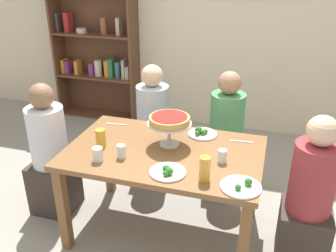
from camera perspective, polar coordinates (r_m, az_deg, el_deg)
ground_plane at (r=3.13m, az=-0.55°, el=-15.69°), size 12.00×12.00×0.00m
rear_partition at (r=4.56m, az=8.03°, el=16.76°), size 8.00×0.12×2.80m
dining_table at (r=2.75m, az=-0.61°, el=-5.53°), size 1.42×0.90×0.74m
bookshelf at (r=4.93m, az=-11.14°, el=13.77°), size 1.10×0.30×2.21m
diner_far_left at (r=3.55m, az=-2.31°, el=-0.87°), size 0.34×0.34×1.15m
diner_head_east at (r=2.75m, az=20.79°, el=-11.24°), size 0.34×0.34×1.15m
diner_far_right at (r=3.41m, az=8.83°, el=-2.35°), size 0.34×0.34×1.15m
diner_head_west at (r=3.24m, az=-17.60°, el=-4.86°), size 0.34×0.34×1.15m
deep_dish_pizza_stand at (r=2.69m, az=0.22°, el=0.68°), size 0.33×0.33×0.23m
salad_plate_near_diner at (r=2.33m, az=11.25°, el=-9.11°), size 0.25×0.25×0.06m
salad_plate_far_diner at (r=2.93m, az=5.23°, el=-1.08°), size 0.23×0.23×0.07m
salad_plate_spare at (r=2.42m, az=-0.05°, el=-7.06°), size 0.24×0.24×0.07m
beer_glass_amber_tall at (r=2.77m, az=-10.33°, el=-1.82°), size 0.07×0.07×0.14m
beer_glass_amber_short at (r=2.33m, az=5.69°, el=-6.60°), size 0.07×0.07×0.17m
water_glass_clear_near at (r=2.59m, az=-10.77°, el=-4.32°), size 0.07×0.07×0.10m
water_glass_clear_far at (r=2.56m, az=8.38°, el=-4.61°), size 0.06×0.06×0.09m
water_glass_clear_spare at (r=2.61m, az=-7.21°, el=-3.90°), size 0.06×0.06×0.10m
cutlery_fork_near at (r=3.13m, az=-7.97°, el=0.29°), size 0.18×0.03×0.00m
cutlery_knife_near at (r=2.88m, az=11.24°, el=-2.35°), size 0.18×0.03×0.00m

